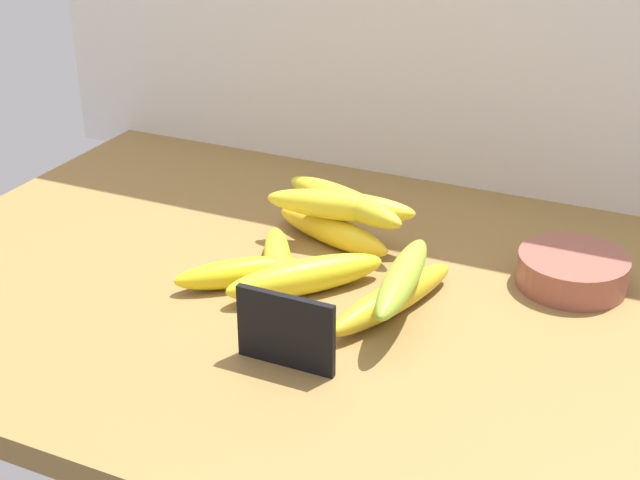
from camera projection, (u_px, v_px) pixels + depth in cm
name	position (u px, v px, depth cm)	size (l,w,h in cm)	color
counter_top	(320.00, 300.00, 110.76)	(110.00, 76.00, 3.00)	olive
chalkboard_sign	(286.00, 333.00, 93.92)	(11.00, 1.80, 8.40)	black
fruit_bowl	(572.00, 271.00, 110.00)	(13.25, 13.25, 4.03)	#904D40
banana_0	(332.00, 230.00, 120.28)	(18.97, 3.85, 3.85)	yellow
banana_1	(239.00, 273.00, 110.04)	(15.85, 3.54, 3.54)	yellow
banana_2	(393.00, 298.00, 104.43)	(20.94, 3.67, 3.67)	gold
banana_3	(306.00, 276.00, 108.51)	(20.12, 4.28, 4.28)	yellow
banana_4	(277.00, 258.00, 113.78)	(16.16, 3.36, 3.36)	yellow
banana_5	(402.00, 278.00, 101.34)	(18.84, 3.55, 3.55)	#91B531
banana_6	(340.00, 206.00, 118.07)	(19.93, 3.86, 3.86)	yellow
banana_7	(344.00, 201.00, 119.35)	(20.25, 3.81, 3.81)	gold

